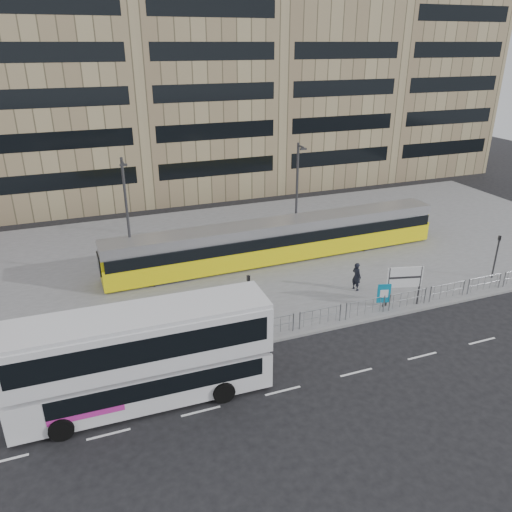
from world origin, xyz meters
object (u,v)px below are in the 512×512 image
object	(u,v)px
double_decker_bus	(142,355)
pedestrian	(356,276)
station_sign	(405,279)
lamp_post_west	(127,215)
traffic_light_west	(249,294)
tram	(279,240)
lamp_post_east	(297,194)
ad_panel	(384,294)
traffic_light_east	(497,251)

from	to	relation	value
double_decker_bus	pedestrian	world-z (taller)	double_decker_bus
double_decker_bus	pedestrian	bearing A→B (deg)	23.26
station_sign	lamp_post_west	bearing A→B (deg)	161.29
traffic_light_west	lamp_post_west	xyz separation A→B (m)	(-5.33, 8.57, 2.59)
tram	traffic_light_west	bearing A→B (deg)	-124.60
pedestrian	lamp_post_west	distance (m)	15.54
station_sign	lamp_post_east	xyz separation A→B (m)	(-2.38, 10.49, 2.77)
pedestrian	lamp_post_east	xyz separation A→B (m)	(-0.80, 7.67, 3.59)
lamp_post_west	lamp_post_east	distance (m)	12.63
double_decker_bus	tram	distance (m)	17.29
ad_panel	traffic_light_east	distance (m)	9.57
ad_panel	lamp_post_east	distance (m)	10.99
traffic_light_west	lamp_post_east	xyz separation A→B (m)	(7.28, 9.27, 2.57)
tram	traffic_light_east	world-z (taller)	traffic_light_east
lamp_post_west	tram	bearing A→B (deg)	-2.76
pedestrian	traffic_light_west	xyz separation A→B (m)	(-8.08, -1.60, 1.02)
traffic_light_east	pedestrian	bearing A→B (deg)	-172.54
traffic_light_east	lamp_post_west	xyz separation A→B (m)	(-23.21, 8.77, 2.59)
ad_panel	pedestrian	world-z (taller)	pedestrian
traffic_light_east	traffic_light_west	bearing A→B (deg)	-162.77
double_decker_bus	traffic_light_west	world-z (taller)	double_decker_bus
lamp_post_west	double_decker_bus	bearing A→B (deg)	-95.77
traffic_light_west	lamp_post_east	world-z (taller)	lamp_post_east
traffic_light_west	traffic_light_east	size ratio (longest dim) A/B	1.00
lamp_post_east	ad_panel	bearing A→B (deg)	-83.76
station_sign	lamp_post_west	distance (m)	18.12
station_sign	traffic_light_west	distance (m)	9.74
double_decker_bus	station_sign	world-z (taller)	double_decker_bus
double_decker_bus	lamp_post_east	world-z (taller)	lamp_post_east
station_sign	lamp_post_east	distance (m)	11.11
tram	traffic_light_west	distance (m)	9.67
pedestrian	ad_panel	bearing A→B (deg)	170.82
double_decker_bus	pedestrian	size ratio (longest dim) A/B	6.02
tram	station_sign	distance (m)	10.25
ad_panel	lamp_post_east	world-z (taller)	lamp_post_east
tram	traffic_light_east	xyz separation A→B (m)	(12.55, -8.25, 0.46)
pedestrian	double_decker_bus	bearing A→B (deg)	96.05
ad_panel	traffic_light_west	xyz separation A→B (m)	(-8.40, 1.04, 1.07)
tram	lamp_post_west	bearing A→B (deg)	176.09
pedestrian	traffic_light_east	bearing A→B (deg)	-116.55
double_decker_bus	lamp_post_east	size ratio (longest dim) A/B	1.38
pedestrian	traffic_light_west	size ratio (longest dim) A/B	0.62
station_sign	pedestrian	distance (m)	3.34
double_decker_bus	lamp_post_east	bearing A→B (deg)	45.56
pedestrian	lamp_post_west	world-z (taller)	lamp_post_west
lamp_post_west	lamp_post_east	size ratio (longest dim) A/B	1.00
station_sign	lamp_post_west	size ratio (longest dim) A/B	0.31
station_sign	lamp_post_east	size ratio (longest dim) A/B	0.31
tram	traffic_light_west	world-z (taller)	traffic_light_west
tram	pedestrian	world-z (taller)	tram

